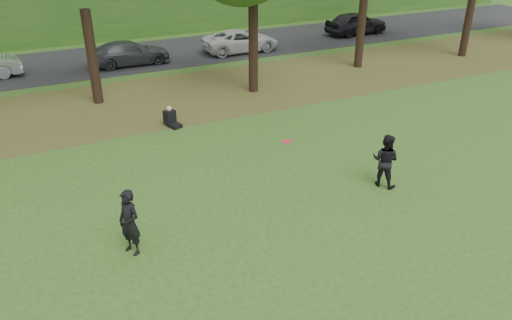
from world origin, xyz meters
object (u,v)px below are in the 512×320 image
(player_left, at_px, (129,223))
(seated_person, at_px, (171,119))
(frisbee, at_px, (287,142))
(player_right, at_px, (385,160))

(player_left, distance_m, seated_person, 8.31)
(player_left, xyz_separation_m, seated_person, (3.36, 7.58, -0.58))
(player_left, height_order, seated_person, player_left)
(player_left, bearing_deg, frisbee, 62.99)
(player_right, bearing_deg, player_left, 58.90)
(seated_person, bearing_deg, player_left, -133.34)
(player_left, height_order, player_right, player_left)
(frisbee, bearing_deg, player_right, -2.64)
(player_left, relative_size, player_right, 1.03)
(frisbee, distance_m, seated_person, 7.72)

